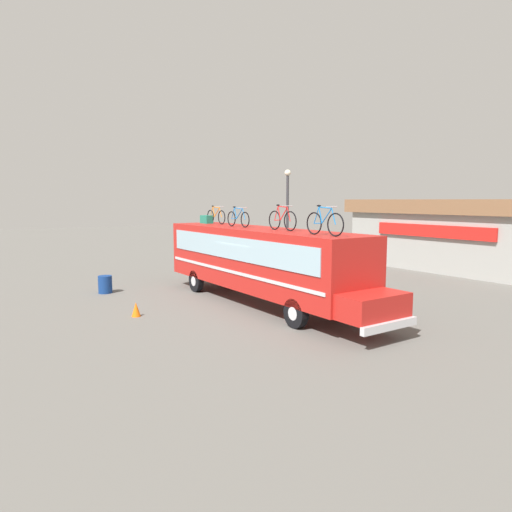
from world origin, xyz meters
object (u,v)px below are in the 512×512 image
object	(u,v)px
luggage_bag_1	(207,219)
street_lamp	(287,216)
rooftop_bicycle_4	(324,223)
rooftop_bicycle_3	(282,220)
bus	(260,259)
traffic_cone	(136,309)
rooftop_bicycle_1	(216,216)
trash_bin	(105,284)
rooftop_bicycle_2	(238,218)

from	to	relation	value
luggage_bag_1	street_lamp	size ratio (longest dim) A/B	0.12
rooftop_bicycle_4	street_lamp	xyz separation A→B (m)	(-7.71, 4.49, -0.07)
rooftop_bicycle_3	luggage_bag_1	bearing A→B (deg)	178.95
bus	rooftop_bicycle_3	distance (m)	2.19
luggage_bag_1	traffic_cone	xyz separation A→B (m)	(4.01, -5.03, -2.99)
luggage_bag_1	rooftop_bicycle_1	xyz separation A→B (m)	(0.63, 0.17, 0.17)
bus	traffic_cone	world-z (taller)	bus
rooftop_bicycle_4	trash_bin	world-z (taller)	rooftop_bicycle_4
rooftop_bicycle_4	trash_bin	size ratio (longest dim) A/B	2.20
luggage_bag_1	rooftop_bicycle_2	size ratio (longest dim) A/B	0.40
bus	street_lamp	distance (m)	5.65
bus	rooftop_bicycle_4	distance (m)	4.50
rooftop_bicycle_3	traffic_cone	distance (m)	6.27
bus	rooftop_bicycle_1	xyz separation A→B (m)	(-4.15, 0.29, 1.61)
traffic_cone	street_lamp	size ratio (longest dim) A/B	0.09
bus	luggage_bag_1	world-z (taller)	luggage_bag_1
rooftop_bicycle_2	trash_bin	size ratio (longest dim) A/B	2.20
rooftop_bicycle_1	rooftop_bicycle_3	size ratio (longest dim) A/B	1.03
rooftop_bicycle_2	trash_bin	world-z (taller)	rooftop_bicycle_2
rooftop_bicycle_2	street_lamp	size ratio (longest dim) A/B	0.30
trash_bin	traffic_cone	world-z (taller)	trash_bin
rooftop_bicycle_2	rooftop_bicycle_4	bearing A→B (deg)	-2.28
rooftop_bicycle_3	trash_bin	distance (m)	9.01
bus	luggage_bag_1	bearing A→B (deg)	178.51
luggage_bag_1	street_lamp	world-z (taller)	street_lamp
traffic_cone	street_lamp	xyz separation A→B (m)	(-2.76, 9.03, 3.13)
rooftop_bicycle_2	trash_bin	bearing A→B (deg)	-133.37
rooftop_bicycle_1	rooftop_bicycle_3	xyz separation A→B (m)	(5.60, -0.28, 0.03)
bus	rooftop_bicycle_1	bearing A→B (deg)	175.98
rooftop_bicycle_1	rooftop_bicycle_4	size ratio (longest dim) A/B	1.00
rooftop_bicycle_3	traffic_cone	size ratio (longest dim) A/B	3.26
rooftop_bicycle_3	rooftop_bicycle_4	xyz separation A→B (m)	(2.73, -0.38, 0.00)
rooftop_bicycle_1	street_lamp	xyz separation A→B (m)	(0.61, 3.83, -0.03)
bus	trash_bin	distance (m)	7.44
rooftop_bicycle_1	rooftop_bicycle_4	distance (m)	8.35
luggage_bag_1	rooftop_bicycle_2	bearing A→B (deg)	-4.62
trash_bin	street_lamp	world-z (taller)	street_lamp
rooftop_bicycle_1	street_lamp	world-z (taller)	street_lamp
rooftop_bicycle_2	street_lamp	xyz separation A→B (m)	(-2.11, 4.27, -0.03)
traffic_cone	street_lamp	world-z (taller)	street_lamp
rooftop_bicycle_1	rooftop_bicycle_2	world-z (taller)	rooftop_bicycle_1
rooftop_bicycle_4	street_lamp	world-z (taller)	street_lamp
trash_bin	street_lamp	distance (m)	9.48
traffic_cone	rooftop_bicycle_2	bearing A→B (deg)	97.86
rooftop_bicycle_4	traffic_cone	world-z (taller)	rooftop_bicycle_4
trash_bin	rooftop_bicycle_2	bearing A→B (deg)	46.63
rooftop_bicycle_2	traffic_cone	world-z (taller)	rooftop_bicycle_2
rooftop_bicycle_3	street_lamp	world-z (taller)	street_lamp
traffic_cone	street_lamp	distance (m)	9.95
bus	trash_bin	xyz separation A→B (m)	(-5.65, -4.62, -1.42)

